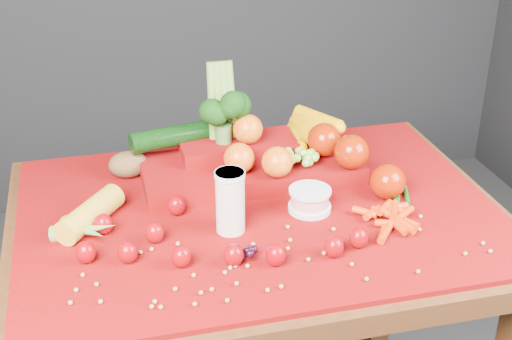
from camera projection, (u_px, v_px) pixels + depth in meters
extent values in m
cube|color=#321B0B|center=(258.00, 223.00, 1.61)|extent=(1.10, 0.80, 0.05)
cube|color=#321B0B|center=(60.00, 301.00, 1.96)|extent=(0.06, 0.06, 0.70)
cube|color=#321B0B|center=(384.00, 254.00, 2.17)|extent=(0.06, 0.06, 0.70)
cube|color=maroon|center=(258.00, 211.00, 1.60)|extent=(1.05, 0.75, 0.01)
cylinder|color=beige|center=(230.00, 202.00, 1.48)|extent=(0.06, 0.06, 0.14)
cylinder|color=silver|center=(230.00, 174.00, 1.45)|extent=(0.06, 0.06, 0.01)
cylinder|color=silver|center=(310.00, 207.00, 1.59)|extent=(0.10, 0.10, 0.01)
cylinder|color=pink|center=(310.00, 197.00, 1.57)|extent=(0.08, 0.08, 0.04)
cylinder|color=silver|center=(310.00, 191.00, 1.57)|extent=(0.09, 0.09, 0.01)
ellipsoid|color=#970012|center=(155.00, 233.00, 1.46)|extent=(0.04, 0.04, 0.05)
cone|color=#0B410D|center=(154.00, 223.00, 1.45)|extent=(0.03, 0.03, 0.01)
ellipsoid|color=#970012|center=(128.00, 252.00, 1.40)|extent=(0.04, 0.04, 0.05)
cone|color=#0B410D|center=(127.00, 243.00, 1.39)|extent=(0.03, 0.03, 0.01)
ellipsoid|color=#970012|center=(181.00, 256.00, 1.38)|extent=(0.04, 0.04, 0.05)
cone|color=#0B410D|center=(181.00, 247.00, 1.37)|extent=(0.03, 0.03, 0.01)
ellipsoid|color=#970012|center=(234.00, 255.00, 1.39)|extent=(0.04, 0.04, 0.05)
cone|color=#0B410D|center=(234.00, 246.00, 1.38)|extent=(0.03, 0.03, 0.01)
ellipsoid|color=#970012|center=(276.00, 255.00, 1.39)|extent=(0.04, 0.04, 0.05)
cone|color=#0B410D|center=(276.00, 246.00, 1.38)|extent=(0.03, 0.03, 0.01)
ellipsoid|color=#970012|center=(334.00, 247.00, 1.41)|extent=(0.04, 0.04, 0.05)
cone|color=#0B410D|center=(335.00, 238.00, 1.40)|extent=(0.03, 0.03, 0.01)
ellipsoid|color=#970012|center=(176.00, 205.00, 1.56)|extent=(0.04, 0.04, 0.05)
cone|color=#0B410D|center=(176.00, 197.00, 1.55)|extent=(0.03, 0.03, 0.01)
ellipsoid|color=#970012|center=(103.00, 224.00, 1.49)|extent=(0.04, 0.04, 0.05)
cone|color=#0B410D|center=(102.00, 215.00, 1.48)|extent=(0.03, 0.03, 0.01)
ellipsoid|color=#970012|center=(359.00, 238.00, 1.45)|extent=(0.04, 0.04, 0.05)
cone|color=#0B410D|center=(359.00, 228.00, 1.44)|extent=(0.03, 0.03, 0.01)
ellipsoid|color=#970012|center=(86.00, 252.00, 1.40)|extent=(0.04, 0.04, 0.05)
cone|color=#0B410D|center=(85.00, 243.00, 1.39)|extent=(0.03, 0.03, 0.01)
cylinder|color=gold|center=(90.00, 214.00, 1.52)|extent=(0.15, 0.18, 0.06)
ellipsoid|color=brown|center=(128.00, 164.00, 1.72)|extent=(0.10, 0.07, 0.06)
cube|color=maroon|center=(251.00, 169.00, 1.72)|extent=(0.52, 0.22, 0.04)
cube|color=maroon|center=(238.00, 147.00, 1.74)|extent=(0.28, 0.12, 0.03)
sphere|color=#901401|center=(352.00, 152.00, 1.66)|extent=(0.08, 0.08, 0.08)
sphere|color=#901401|center=(388.00, 182.00, 1.62)|extent=(0.08, 0.08, 0.08)
sphere|color=#901401|center=(324.00, 140.00, 1.72)|extent=(0.08, 0.08, 0.08)
sphere|color=red|center=(239.00, 158.00, 1.64)|extent=(0.07, 0.07, 0.07)
sphere|color=red|center=(277.00, 162.00, 1.62)|extent=(0.07, 0.07, 0.07)
sphere|color=red|center=(248.00, 129.00, 1.70)|extent=(0.07, 0.07, 0.07)
cylinder|color=#D89D00|center=(297.00, 137.00, 1.79)|extent=(0.06, 0.15, 0.04)
cylinder|color=#D89D00|center=(305.00, 131.00, 1.79)|extent=(0.04, 0.15, 0.04)
cylinder|color=#D89D00|center=(312.00, 125.00, 1.78)|extent=(0.07, 0.15, 0.04)
cylinder|color=#D89D00|center=(318.00, 119.00, 1.78)|extent=(0.09, 0.15, 0.04)
cylinder|color=#3F662D|center=(224.00, 133.00, 1.71)|extent=(0.04, 0.04, 0.04)
cylinder|color=olive|center=(212.00, 108.00, 1.72)|extent=(0.03, 0.06, 0.22)
cylinder|color=olive|center=(219.00, 107.00, 1.72)|extent=(0.02, 0.06, 0.22)
cylinder|color=olive|center=(225.00, 106.00, 1.73)|extent=(0.02, 0.06, 0.22)
cylinder|color=olive|center=(232.00, 106.00, 1.73)|extent=(0.03, 0.06, 0.22)
cylinder|color=black|center=(178.00, 135.00, 1.73)|extent=(0.24, 0.10, 0.05)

